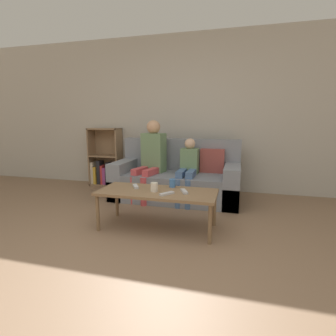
{
  "coord_description": "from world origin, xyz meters",
  "views": [
    {
      "loc": [
        0.86,
        -1.58,
        1.19
      ],
      "look_at": [
        -0.0,
        1.63,
        0.58
      ],
      "focal_mm": 28.0,
      "sensor_mm": 36.0,
      "label": 1
    }
  ],
  "objects_px": {
    "bookshelf": "(105,163)",
    "cup_far": "(154,187)",
    "person_adult": "(151,155)",
    "person_child": "(188,167)",
    "tv_remote_0": "(167,194)",
    "cup_near": "(172,183)",
    "couch": "(177,180)",
    "tv_remote_1": "(136,186)",
    "coffee_table": "(157,194)",
    "tv_remote_2": "(184,191)"
  },
  "relations": [
    {
      "from": "couch",
      "to": "person_child",
      "type": "distance_m",
      "value": 0.33
    },
    {
      "from": "person_child",
      "to": "tv_remote_0",
      "type": "distance_m",
      "value": 1.18
    },
    {
      "from": "person_child",
      "to": "tv_remote_1",
      "type": "bearing_deg",
      "value": -113.07
    },
    {
      "from": "bookshelf",
      "to": "person_child",
      "type": "bearing_deg",
      "value": -20.51
    },
    {
      "from": "bookshelf",
      "to": "cup_far",
      "type": "distance_m",
      "value": 2.31
    },
    {
      "from": "cup_far",
      "to": "tv_remote_0",
      "type": "relative_size",
      "value": 0.59
    },
    {
      "from": "cup_near",
      "to": "cup_far",
      "type": "relative_size",
      "value": 0.97
    },
    {
      "from": "person_adult",
      "to": "person_child",
      "type": "height_order",
      "value": "person_adult"
    },
    {
      "from": "tv_remote_2",
      "to": "tv_remote_1",
      "type": "bearing_deg",
      "value": 148.62
    },
    {
      "from": "couch",
      "to": "person_child",
      "type": "height_order",
      "value": "person_child"
    },
    {
      "from": "bookshelf",
      "to": "person_child",
      "type": "height_order",
      "value": "bookshelf"
    },
    {
      "from": "person_adult",
      "to": "tv_remote_1",
      "type": "xyz_separation_m",
      "value": [
        0.15,
        -1.02,
        -0.23
      ]
    },
    {
      "from": "cup_near",
      "to": "couch",
      "type": "bearing_deg",
      "value": 99.99
    },
    {
      "from": "tv_remote_1",
      "to": "tv_remote_2",
      "type": "bearing_deg",
      "value": -36.3
    },
    {
      "from": "cup_near",
      "to": "tv_remote_2",
      "type": "xyz_separation_m",
      "value": [
        0.18,
        -0.18,
        -0.04
      ]
    },
    {
      "from": "couch",
      "to": "person_adult",
      "type": "relative_size",
      "value": 1.58
    },
    {
      "from": "couch",
      "to": "tv_remote_1",
      "type": "xyz_separation_m",
      "value": [
        -0.23,
        -1.1,
        0.15
      ]
    },
    {
      "from": "person_child",
      "to": "cup_far",
      "type": "relative_size",
      "value": 9.42
    },
    {
      "from": "couch",
      "to": "coffee_table",
      "type": "distance_m",
      "value": 1.19
    },
    {
      "from": "bookshelf",
      "to": "cup_far",
      "type": "bearing_deg",
      "value": -48.47
    },
    {
      "from": "person_adult",
      "to": "person_child",
      "type": "distance_m",
      "value": 0.6
    },
    {
      "from": "couch",
      "to": "person_adult",
      "type": "bearing_deg",
      "value": -167.66
    },
    {
      "from": "coffee_table",
      "to": "tv_remote_2",
      "type": "relative_size",
      "value": 7.4
    },
    {
      "from": "tv_remote_2",
      "to": "person_adult",
      "type": "bearing_deg",
      "value": 99.31
    },
    {
      "from": "cup_near",
      "to": "tv_remote_2",
      "type": "height_order",
      "value": "cup_near"
    },
    {
      "from": "bookshelf",
      "to": "tv_remote_2",
      "type": "relative_size",
      "value": 6.02
    },
    {
      "from": "coffee_table",
      "to": "person_adult",
      "type": "relative_size",
      "value": 1.08
    },
    {
      "from": "coffee_table",
      "to": "tv_remote_0",
      "type": "height_order",
      "value": "tv_remote_0"
    },
    {
      "from": "tv_remote_1",
      "to": "coffee_table",
      "type": "bearing_deg",
      "value": -46.04
    },
    {
      "from": "person_adult",
      "to": "tv_remote_0",
      "type": "xyz_separation_m",
      "value": [
        0.58,
        -1.22,
        -0.23
      ]
    },
    {
      "from": "cup_near",
      "to": "tv_remote_1",
      "type": "height_order",
      "value": "cup_near"
    },
    {
      "from": "cup_far",
      "to": "tv_remote_0",
      "type": "bearing_deg",
      "value": -26.49
    },
    {
      "from": "couch",
      "to": "tv_remote_0",
      "type": "xyz_separation_m",
      "value": [
        0.19,
        -1.31,
        0.15
      ]
    },
    {
      "from": "bookshelf",
      "to": "tv_remote_1",
      "type": "bearing_deg",
      "value": -51.81
    },
    {
      "from": "cup_far",
      "to": "person_adult",
      "type": "bearing_deg",
      "value": 110.02
    },
    {
      "from": "tv_remote_2",
      "to": "cup_near",
      "type": "bearing_deg",
      "value": 109.22
    },
    {
      "from": "couch",
      "to": "cup_near",
      "type": "xyz_separation_m",
      "value": [
        0.17,
        -0.99,
        0.19
      ]
    },
    {
      "from": "person_adult",
      "to": "tv_remote_0",
      "type": "height_order",
      "value": "person_adult"
    },
    {
      "from": "cup_far",
      "to": "tv_remote_1",
      "type": "relative_size",
      "value": 0.58
    },
    {
      "from": "person_child",
      "to": "cup_far",
      "type": "bearing_deg",
      "value": -97.86
    },
    {
      "from": "couch",
      "to": "tv_remote_2",
      "type": "height_order",
      "value": "couch"
    },
    {
      "from": "bookshelf",
      "to": "cup_near",
      "type": "xyz_separation_m",
      "value": [
        1.68,
        -1.5,
        0.07
      ]
    },
    {
      "from": "cup_near",
      "to": "tv_remote_2",
      "type": "relative_size",
      "value": 0.55
    },
    {
      "from": "coffee_table",
      "to": "tv_remote_1",
      "type": "height_order",
      "value": "tv_remote_1"
    },
    {
      "from": "cup_far",
      "to": "bookshelf",
      "type": "bearing_deg",
      "value": 131.53
    },
    {
      "from": "coffee_table",
      "to": "person_child",
      "type": "bearing_deg",
      "value": 82.58
    },
    {
      "from": "couch",
      "to": "coffee_table",
      "type": "xyz_separation_m",
      "value": [
        0.05,
        -1.19,
        0.1
      ]
    },
    {
      "from": "couch",
      "to": "cup_far",
      "type": "height_order",
      "value": "couch"
    },
    {
      "from": "couch",
      "to": "tv_remote_0",
      "type": "bearing_deg",
      "value": -81.52
    },
    {
      "from": "bookshelf",
      "to": "tv_remote_0",
      "type": "height_order",
      "value": "bookshelf"
    }
  ]
}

